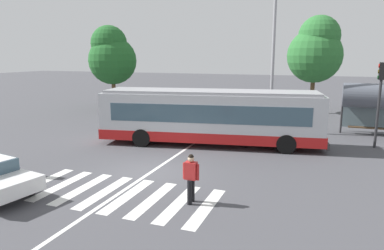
{
  "coord_description": "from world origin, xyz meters",
  "views": [
    {
      "loc": [
        6.87,
        -13.04,
        4.94
      ],
      "look_at": [
        0.41,
        4.3,
        1.3
      ],
      "focal_mm": 33.13,
      "sensor_mm": 36.0,
      "label": 1
    }
  ],
  "objects_px": {
    "bus_stop_shelter": "(381,97)",
    "background_tree_left": "(111,56)",
    "pedestrian_crossing_street": "(191,176)",
    "parked_car_charcoal": "(164,106)",
    "parked_car_teal": "(223,110)",
    "traffic_light_far_corner": "(380,91)",
    "parked_car_black": "(189,108)",
    "background_tree_right": "(316,50)",
    "parked_car_champagne": "(259,111)",
    "twin_arm_street_lamp": "(274,38)",
    "city_transit_bus": "(210,117)"
  },
  "relations": [
    {
      "from": "parked_car_champagne",
      "to": "bus_stop_shelter",
      "type": "bearing_deg",
      "value": -17.28
    },
    {
      "from": "parked_car_charcoal",
      "to": "background_tree_left",
      "type": "distance_m",
      "value": 7.11
    },
    {
      "from": "parked_car_black",
      "to": "bus_stop_shelter",
      "type": "relative_size",
      "value": 1.03
    },
    {
      "from": "twin_arm_street_lamp",
      "to": "pedestrian_crossing_street",
      "type": "bearing_deg",
      "value": -93.91
    },
    {
      "from": "city_transit_bus",
      "to": "parked_car_teal",
      "type": "xyz_separation_m",
      "value": [
        -1.45,
        8.08,
        -0.82
      ]
    },
    {
      "from": "parked_car_champagne",
      "to": "twin_arm_street_lamp",
      "type": "height_order",
      "value": "twin_arm_street_lamp"
    },
    {
      "from": "bus_stop_shelter",
      "to": "parked_car_champagne",
      "type": "bearing_deg",
      "value": 162.72
    },
    {
      "from": "background_tree_left",
      "to": "background_tree_right",
      "type": "height_order",
      "value": "background_tree_right"
    },
    {
      "from": "parked_car_champagne",
      "to": "background_tree_left",
      "type": "bearing_deg",
      "value": 174.95
    },
    {
      "from": "parked_car_charcoal",
      "to": "parked_car_black",
      "type": "relative_size",
      "value": 1.0
    },
    {
      "from": "background_tree_left",
      "to": "parked_car_charcoal",
      "type": "bearing_deg",
      "value": -11.31
    },
    {
      "from": "parked_car_charcoal",
      "to": "background_tree_right",
      "type": "xyz_separation_m",
      "value": [
        11.77,
        5.35,
        4.63
      ]
    },
    {
      "from": "parked_car_champagne",
      "to": "parked_car_black",
      "type": "bearing_deg",
      "value": -175.08
    },
    {
      "from": "traffic_light_far_corner",
      "to": "background_tree_right",
      "type": "bearing_deg",
      "value": 107.84
    },
    {
      "from": "parked_car_champagne",
      "to": "background_tree_right",
      "type": "relative_size",
      "value": 0.56
    },
    {
      "from": "city_transit_bus",
      "to": "parked_car_champagne",
      "type": "bearing_deg",
      "value": 81.14
    },
    {
      "from": "background_tree_right",
      "to": "parked_car_black",
      "type": "bearing_deg",
      "value": -147.36
    },
    {
      "from": "parked_car_charcoal",
      "to": "background_tree_left",
      "type": "bearing_deg",
      "value": 168.69
    },
    {
      "from": "parked_car_teal",
      "to": "background_tree_left",
      "type": "xyz_separation_m",
      "value": [
        -11.0,
        1.49,
        4.16
      ]
    },
    {
      "from": "bus_stop_shelter",
      "to": "background_tree_left",
      "type": "bearing_deg",
      "value": 170.38
    },
    {
      "from": "parked_car_black",
      "to": "parked_car_teal",
      "type": "bearing_deg",
      "value": 4.1
    },
    {
      "from": "bus_stop_shelter",
      "to": "parked_car_black",
      "type": "bearing_deg",
      "value": 171.63
    },
    {
      "from": "city_transit_bus",
      "to": "background_tree_left",
      "type": "relative_size",
      "value": 1.64
    },
    {
      "from": "city_transit_bus",
      "to": "traffic_light_far_corner",
      "type": "xyz_separation_m",
      "value": [
        8.63,
        2.47,
        1.5
      ]
    },
    {
      "from": "parked_car_charcoal",
      "to": "parked_car_champagne",
      "type": "xyz_separation_m",
      "value": [
        8.09,
        -0.08,
        0.0
      ]
    },
    {
      "from": "pedestrian_crossing_street",
      "to": "background_tree_right",
      "type": "distance_m",
      "value": 22.38
    },
    {
      "from": "parked_car_black",
      "to": "background_tree_right",
      "type": "bearing_deg",
      "value": 32.64
    },
    {
      "from": "pedestrian_crossing_street",
      "to": "parked_car_champagne",
      "type": "xyz_separation_m",
      "value": [
        -0.53,
        16.28,
        -0.2
      ]
    },
    {
      "from": "twin_arm_street_lamp",
      "to": "background_tree_left",
      "type": "relative_size",
      "value": 1.31
    },
    {
      "from": "traffic_light_far_corner",
      "to": "twin_arm_street_lamp",
      "type": "bearing_deg",
      "value": 160.71
    },
    {
      "from": "parked_car_charcoal",
      "to": "twin_arm_street_lamp",
      "type": "distance_m",
      "value": 11.51
    },
    {
      "from": "pedestrian_crossing_street",
      "to": "bus_stop_shelter",
      "type": "height_order",
      "value": "bus_stop_shelter"
    },
    {
      "from": "parked_car_teal",
      "to": "traffic_light_far_corner",
      "type": "distance_m",
      "value": 11.76
    },
    {
      "from": "twin_arm_street_lamp",
      "to": "parked_car_charcoal",
      "type": "bearing_deg",
      "value": 157.68
    },
    {
      "from": "parked_car_charcoal",
      "to": "background_tree_right",
      "type": "bearing_deg",
      "value": 24.43
    },
    {
      "from": "traffic_light_far_corner",
      "to": "background_tree_left",
      "type": "height_order",
      "value": "background_tree_left"
    },
    {
      "from": "parked_car_champagne",
      "to": "twin_arm_street_lamp",
      "type": "xyz_separation_m",
      "value": [
        1.39,
        -3.81,
        5.24
      ]
    },
    {
      "from": "city_transit_bus",
      "to": "bus_stop_shelter",
      "type": "height_order",
      "value": "bus_stop_shelter"
    },
    {
      "from": "city_transit_bus",
      "to": "parked_car_black",
      "type": "relative_size",
      "value": 2.73
    },
    {
      "from": "city_transit_bus",
      "to": "parked_car_charcoal",
      "type": "distance_m",
      "value": 10.87
    },
    {
      "from": "twin_arm_street_lamp",
      "to": "background_tree_left",
      "type": "height_order",
      "value": "twin_arm_street_lamp"
    },
    {
      "from": "parked_car_black",
      "to": "bus_stop_shelter",
      "type": "height_order",
      "value": "bus_stop_shelter"
    },
    {
      "from": "background_tree_right",
      "to": "parked_car_teal",
      "type": "bearing_deg",
      "value": -138.42
    },
    {
      "from": "parked_car_charcoal",
      "to": "pedestrian_crossing_street",
      "type": "bearing_deg",
      "value": -62.2
    },
    {
      "from": "pedestrian_crossing_street",
      "to": "parked_car_charcoal",
      "type": "relative_size",
      "value": 0.38
    },
    {
      "from": "traffic_light_far_corner",
      "to": "background_tree_left",
      "type": "relative_size",
      "value": 0.6
    },
    {
      "from": "bus_stop_shelter",
      "to": "city_transit_bus",
      "type": "bearing_deg",
      "value": -147.25
    },
    {
      "from": "background_tree_left",
      "to": "parked_car_teal",
      "type": "bearing_deg",
      "value": -7.72
    },
    {
      "from": "parked_car_teal",
      "to": "background_tree_right",
      "type": "bearing_deg",
      "value": 41.58
    },
    {
      "from": "city_transit_bus",
      "to": "traffic_light_far_corner",
      "type": "distance_m",
      "value": 9.1
    }
  ]
}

